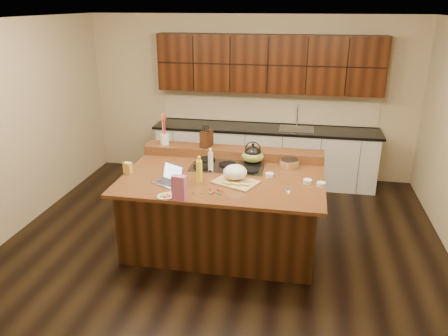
# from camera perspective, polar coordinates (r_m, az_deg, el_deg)

# --- Properties ---
(room) EXTENTS (5.52, 5.02, 2.72)m
(room) POSITION_cam_1_polar(r_m,az_deg,el_deg) (5.10, -0.10, 3.48)
(room) COLOR black
(room) RESTS_ON ground
(island) EXTENTS (2.40, 1.60, 0.92)m
(island) POSITION_cam_1_polar(r_m,az_deg,el_deg) (5.43, -0.10, -5.47)
(island) COLOR black
(island) RESTS_ON ground
(back_ledge) EXTENTS (2.40, 0.30, 0.12)m
(back_ledge) POSITION_cam_1_polar(r_m,az_deg,el_deg) (5.87, 1.17, 2.05)
(back_ledge) COLOR black
(back_ledge) RESTS_ON island
(cooktop) EXTENTS (0.92, 0.52, 0.05)m
(cooktop) POSITION_cam_1_polar(r_m,az_deg,el_deg) (5.51, 0.48, 0.29)
(cooktop) COLOR gray
(cooktop) RESTS_ON island
(back_counter) EXTENTS (3.70, 0.66, 2.40)m
(back_counter) POSITION_cam_1_polar(r_m,az_deg,el_deg) (7.28, 5.53, 5.74)
(back_counter) COLOR silver
(back_counter) RESTS_ON ground
(kettle) EXTENTS (0.29, 0.29, 0.20)m
(kettle) POSITION_cam_1_polar(r_m,az_deg,el_deg) (5.55, 3.77, 1.80)
(kettle) COLOR black
(kettle) RESTS_ON cooktop
(green_bowl) EXTENTS (0.37, 0.37, 0.15)m
(green_bowl) POSITION_cam_1_polar(r_m,az_deg,el_deg) (5.56, 3.77, 1.57)
(green_bowl) COLOR olive
(green_bowl) RESTS_ON cooktop
(laptop) EXTENTS (0.38, 0.35, 0.21)m
(laptop) POSITION_cam_1_polar(r_m,az_deg,el_deg) (5.07, -7.11, -1.31)
(laptop) COLOR #B7B7BC
(laptop) RESTS_ON island
(oil_bottle) EXTENTS (0.08, 0.08, 0.27)m
(oil_bottle) POSITION_cam_1_polar(r_m,az_deg,el_deg) (5.01, -3.25, -0.48)
(oil_bottle) COLOR yellow
(oil_bottle) RESTS_ON island
(vinegar_bottle) EXTENTS (0.08, 0.08, 0.25)m
(vinegar_bottle) POSITION_cam_1_polar(r_m,az_deg,el_deg) (5.33, -1.76, 0.77)
(vinegar_bottle) COLOR silver
(vinegar_bottle) RESTS_ON island
(wooden_tray) EXTENTS (0.58, 0.51, 0.19)m
(wooden_tray) POSITION_cam_1_polar(r_m,az_deg,el_deg) (5.05, 1.48, -0.84)
(wooden_tray) COLOR tan
(wooden_tray) RESTS_ON island
(ramekin_a) EXTENTS (0.12, 0.12, 0.04)m
(ramekin_a) POSITION_cam_1_polar(r_m,az_deg,el_deg) (5.06, 12.57, -2.09)
(ramekin_a) COLOR white
(ramekin_a) RESTS_ON island
(ramekin_b) EXTENTS (0.12, 0.12, 0.04)m
(ramekin_b) POSITION_cam_1_polar(r_m,az_deg,el_deg) (5.12, 10.86, -1.71)
(ramekin_b) COLOR white
(ramekin_b) RESTS_ON island
(ramekin_c) EXTENTS (0.13, 0.13, 0.04)m
(ramekin_c) POSITION_cam_1_polar(r_m,az_deg,el_deg) (5.23, 5.95, -0.92)
(ramekin_c) COLOR white
(ramekin_c) RESTS_ON island
(strainer_bowl) EXTENTS (0.30, 0.30, 0.09)m
(strainer_bowl) POSITION_cam_1_polar(r_m,az_deg,el_deg) (5.55, 8.52, 0.52)
(strainer_bowl) COLOR #996B3F
(strainer_bowl) RESTS_ON island
(kitchen_timer) EXTENTS (0.10, 0.10, 0.07)m
(kitchen_timer) POSITION_cam_1_polar(r_m,az_deg,el_deg) (4.91, 8.45, -2.38)
(kitchen_timer) COLOR silver
(kitchen_timer) RESTS_ON island
(pink_bag) EXTENTS (0.16, 0.10, 0.27)m
(pink_bag) POSITION_cam_1_polar(r_m,az_deg,el_deg) (4.58, -5.88, -2.63)
(pink_bag) COLOR #C05A85
(pink_bag) RESTS_ON island
(candy_plate) EXTENTS (0.21, 0.21, 0.01)m
(candy_plate) POSITION_cam_1_polar(r_m,az_deg,el_deg) (4.73, -7.66, -3.68)
(candy_plate) COLOR white
(candy_plate) RESTS_ON island
(package_box) EXTENTS (0.12, 0.10, 0.14)m
(package_box) POSITION_cam_1_polar(r_m,az_deg,el_deg) (5.41, -12.44, -0.01)
(package_box) COLOR gold
(package_box) RESTS_ON island
(utensil_crock) EXTENTS (0.16, 0.16, 0.14)m
(utensil_crock) POSITION_cam_1_polar(r_m,az_deg,el_deg) (6.05, -7.75, 3.73)
(utensil_crock) COLOR white
(utensil_crock) RESTS_ON back_ledge
(knife_block) EXTENTS (0.16, 0.21, 0.22)m
(knife_block) POSITION_cam_1_polar(r_m,az_deg,el_deg) (5.88, -2.29, 3.84)
(knife_block) COLOR black
(knife_block) RESTS_ON back_ledge
(gumdrop_0) EXTENTS (0.02, 0.02, 0.02)m
(gumdrop_0) POSITION_cam_1_polar(r_m,az_deg,el_deg) (4.77, -1.28, -3.22)
(gumdrop_0) COLOR red
(gumdrop_0) RESTS_ON island
(gumdrop_1) EXTENTS (0.02, 0.02, 0.02)m
(gumdrop_1) POSITION_cam_1_polar(r_m,az_deg,el_deg) (4.76, -2.91, -3.29)
(gumdrop_1) COLOR #198C26
(gumdrop_1) RESTS_ON island
(gumdrop_2) EXTENTS (0.02, 0.02, 0.02)m
(gumdrop_2) POSITION_cam_1_polar(r_m,az_deg,el_deg) (4.79, -0.22, -3.07)
(gumdrop_2) COLOR red
(gumdrop_2) RESTS_ON island
(gumdrop_3) EXTENTS (0.02, 0.02, 0.02)m
(gumdrop_3) POSITION_cam_1_polar(r_m,az_deg,el_deg) (4.72, -1.73, -3.47)
(gumdrop_3) COLOR #198C26
(gumdrop_3) RESTS_ON island
(gumdrop_4) EXTENTS (0.02, 0.02, 0.02)m
(gumdrop_4) POSITION_cam_1_polar(r_m,az_deg,el_deg) (4.84, -0.85, -2.81)
(gumdrop_4) COLOR red
(gumdrop_4) RESTS_ON island
(gumdrop_5) EXTENTS (0.02, 0.02, 0.02)m
(gumdrop_5) POSITION_cam_1_polar(r_m,az_deg,el_deg) (4.74, -3.95, -3.41)
(gumdrop_5) COLOR #198C26
(gumdrop_5) RESTS_ON island
(gumdrop_6) EXTENTS (0.02, 0.02, 0.02)m
(gumdrop_6) POSITION_cam_1_polar(r_m,az_deg,el_deg) (4.82, -0.64, -2.91)
(gumdrop_6) COLOR red
(gumdrop_6) RESTS_ON island
(gumdrop_7) EXTENTS (0.02, 0.02, 0.02)m
(gumdrop_7) POSITION_cam_1_polar(r_m,az_deg,el_deg) (4.72, -0.51, -3.46)
(gumdrop_7) COLOR #198C26
(gumdrop_7) RESTS_ON island
(gumdrop_8) EXTENTS (0.02, 0.02, 0.02)m
(gumdrop_8) POSITION_cam_1_polar(r_m,az_deg,el_deg) (4.85, -1.80, -2.78)
(gumdrop_8) COLOR red
(gumdrop_8) RESTS_ON island
(gumdrop_9) EXTENTS (0.02, 0.02, 0.02)m
(gumdrop_9) POSITION_cam_1_polar(r_m,az_deg,el_deg) (4.75, -1.80, -3.32)
(gumdrop_9) COLOR #198C26
(gumdrop_9) RESTS_ON island
(gumdrop_10) EXTENTS (0.02, 0.02, 0.02)m
(gumdrop_10) POSITION_cam_1_polar(r_m,az_deg,el_deg) (4.77, -4.05, -3.26)
(gumdrop_10) COLOR red
(gumdrop_10) RESTS_ON island
(gumdrop_11) EXTENTS (0.02, 0.02, 0.02)m
(gumdrop_11) POSITION_cam_1_polar(r_m,az_deg,el_deg) (4.75, -0.88, -3.31)
(gumdrop_11) COLOR #198C26
(gumdrop_11) RESTS_ON island
(gumdrop_12) EXTENTS (0.02, 0.02, 0.02)m
(gumdrop_12) POSITION_cam_1_polar(r_m,az_deg,el_deg) (4.75, -1.46, -3.29)
(gumdrop_12) COLOR red
(gumdrop_12) RESTS_ON island
(gumdrop_13) EXTENTS (0.02, 0.02, 0.02)m
(gumdrop_13) POSITION_cam_1_polar(r_m,az_deg,el_deg) (4.84, -0.47, -2.83)
(gumdrop_13) COLOR #198C26
(gumdrop_13) RESTS_ON island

